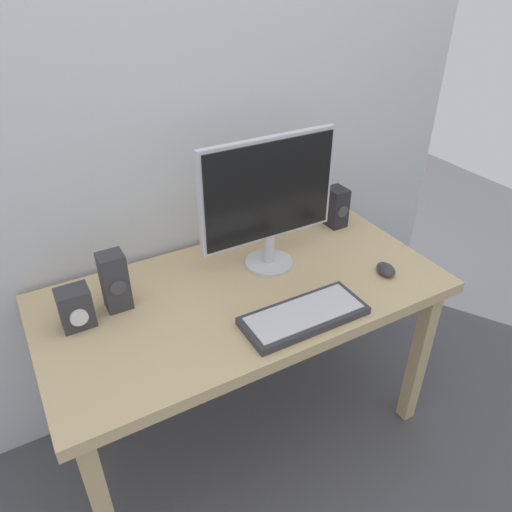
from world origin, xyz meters
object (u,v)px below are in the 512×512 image
object	(u,v)px
keyboard_primary	(304,315)
speaker_left	(115,281)
audio_controller	(76,308)
desk	(245,307)
monitor	(269,198)
mouse	(386,269)
speaker_right	(336,207)

from	to	relation	value
keyboard_primary	speaker_left	size ratio (longest dim) A/B	2.01
speaker_left	audio_controller	world-z (taller)	speaker_left
desk	monitor	xyz separation A→B (m)	(0.15, 0.10, 0.34)
mouse	speaker_right	bearing A→B (deg)	94.11
desk	audio_controller	world-z (taller)	audio_controller
desk	speaker_left	bearing A→B (deg)	163.25
keyboard_primary	speaker_left	bearing A→B (deg)	144.35
mouse	speaker_right	size ratio (longest dim) A/B	0.52
desk	monitor	distance (m)	0.39
speaker_right	mouse	bearing A→B (deg)	-99.03
speaker_right	speaker_left	world-z (taller)	speaker_left
keyboard_primary	desk	bearing A→B (deg)	110.98
desk	speaker_right	xyz separation A→B (m)	(0.54, 0.21, 0.16)
mouse	speaker_left	size ratio (longest dim) A/B	0.43
mouse	audio_controller	size ratio (longest dim) A/B	0.65
desk	keyboard_primary	xyz separation A→B (m)	(0.09, -0.23, 0.09)
desk	audio_controller	distance (m)	0.56
monitor	keyboard_primary	size ratio (longest dim) A/B	1.27
keyboard_primary	mouse	world-z (taller)	mouse
keyboard_primary	audio_controller	size ratio (longest dim) A/B	3.07
mouse	audio_controller	xyz separation A→B (m)	(-1.01, 0.26, 0.05)
audio_controller	desk	bearing A→B (deg)	-9.73
monitor	mouse	world-z (taller)	monitor
desk	speaker_right	distance (m)	0.60
desk	audio_controller	bearing A→B (deg)	170.27
speaker_left	audio_controller	bearing A→B (deg)	-167.84
mouse	audio_controller	world-z (taller)	audio_controller
audio_controller	keyboard_primary	bearing A→B (deg)	-27.32
monitor	mouse	bearing A→B (deg)	-38.06
speaker_left	audio_controller	distance (m)	0.14
mouse	desk	bearing A→B (deg)	174.29
desk	keyboard_primary	distance (m)	0.26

